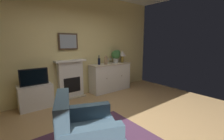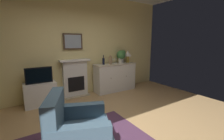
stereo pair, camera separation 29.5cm
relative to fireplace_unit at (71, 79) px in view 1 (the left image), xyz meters
name	(u,v)px [view 1 (the left image)]	position (x,y,z in m)	size (l,w,h in m)	color
ground_plane	(121,130)	(0.08, -2.12, -0.60)	(6.25, 4.55, 0.10)	tan
wall_rear	(70,46)	(0.08, 0.13, 0.94)	(6.25, 0.06, 2.99)	#EAD68C
fireplace_unit	(71,79)	(0.00, 0.00, 0.00)	(0.87, 0.30, 1.10)	white
framed_picture	(68,41)	(0.00, 0.05, 1.06)	(0.55, 0.04, 0.45)	#473323
sideboard_cabinet	(110,77)	(1.29, -0.18, -0.10)	(1.41, 0.49, 0.90)	white
table_lamp	(122,54)	(1.81, -0.18, 0.63)	(0.26, 0.26, 0.40)	#B79338
wine_bottle	(99,61)	(0.88, -0.15, 0.46)	(0.08, 0.08, 0.29)	black
wine_glass_left	(108,60)	(1.22, -0.16, 0.48)	(0.07, 0.07, 0.16)	silver
wine_glass_center	(111,60)	(1.33, -0.16, 0.48)	(0.07, 0.07, 0.16)	silver
wine_glass_right	(114,60)	(1.44, -0.21, 0.48)	(0.07, 0.07, 0.16)	silver
vase_decorative	(106,60)	(1.08, -0.23, 0.49)	(0.11, 0.11, 0.28)	#9E7F5B
tv_cabinet	(36,96)	(-0.98, -0.16, -0.26)	(0.75, 0.42, 0.58)	white
tv_set	(34,77)	(-0.98, -0.19, 0.23)	(0.62, 0.07, 0.40)	black
potted_plant_small	(116,55)	(1.57, -0.13, 0.61)	(0.30, 0.30, 0.43)	beige
armchair	(85,133)	(-0.81, -2.38, -0.17)	(1.03, 1.00, 0.92)	#3F596B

